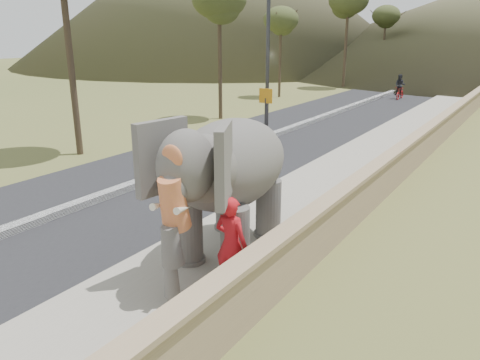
% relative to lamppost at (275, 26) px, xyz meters
% --- Properties ---
extents(ground, '(160.00, 160.00, 0.00)m').
position_rel_lamppost_xyz_m(ground, '(4.69, -11.78, -4.87)').
color(ground, olive).
rests_on(ground, ground).
extents(road, '(7.00, 120.00, 0.03)m').
position_rel_lamppost_xyz_m(road, '(-0.31, -1.78, -4.86)').
color(road, black).
rests_on(road, ground).
extents(median, '(0.35, 120.00, 0.22)m').
position_rel_lamppost_xyz_m(median, '(-0.31, -1.78, -4.76)').
color(median, black).
rests_on(median, ground).
extents(walkway, '(3.00, 120.00, 0.15)m').
position_rel_lamppost_xyz_m(walkway, '(4.69, -1.78, -4.80)').
color(walkway, '#9E9687').
rests_on(walkway, ground).
extents(parapet, '(0.30, 120.00, 1.10)m').
position_rel_lamppost_xyz_m(parapet, '(6.34, -1.78, -4.32)').
color(parapet, tan).
rests_on(parapet, ground).
extents(lamppost, '(1.76, 0.36, 8.00)m').
position_rel_lamppost_xyz_m(lamppost, '(0.00, 0.00, 0.00)').
color(lamppost, '#2E2D32').
rests_on(lamppost, ground).
extents(signboard, '(0.60, 0.08, 2.40)m').
position_rel_lamppost_xyz_m(signboard, '(0.19, -0.99, -3.23)').
color(signboard, '#2D2D33').
rests_on(signboard, ground).
extents(elephant_and_man, '(2.66, 4.34, 2.95)m').
position_rel_lamppost_xyz_m(elephant_and_man, '(4.71, -10.28, -3.26)').
color(elephant_and_man, '#64605A').
rests_on(elephant_and_man, ground).
extents(motorcyclist, '(0.76, 1.70, 1.76)m').
position_rel_lamppost_xyz_m(motorcyclist, '(1.09, 16.83, -4.19)').
color(motorcyclist, maroon).
rests_on(motorcyclist, ground).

